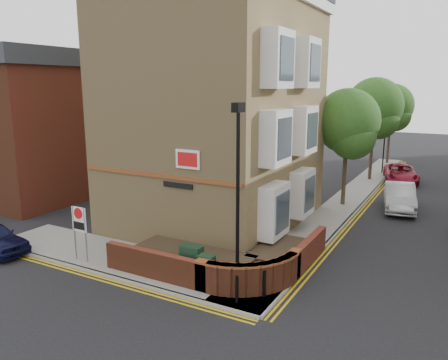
% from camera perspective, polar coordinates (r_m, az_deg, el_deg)
% --- Properties ---
extents(ground, '(120.00, 120.00, 0.00)m').
position_cam_1_polar(ground, '(15.23, -5.98, -14.93)').
color(ground, black).
rests_on(ground, ground).
extents(pavement_corner, '(13.00, 3.00, 0.12)m').
position_cam_1_polar(pavement_corner, '(18.27, -12.44, -10.18)').
color(pavement_corner, gray).
rests_on(pavement_corner, ground).
extents(pavement_main, '(2.00, 32.00, 0.12)m').
position_cam_1_polar(pavement_main, '(28.52, 16.19, -2.20)').
color(pavement_main, gray).
rests_on(pavement_main, ground).
extents(kerb_side, '(13.00, 0.15, 0.12)m').
position_cam_1_polar(kerb_side, '(17.27, -15.78, -11.71)').
color(kerb_side, gray).
rests_on(kerb_side, ground).
extents(kerb_main_near, '(0.15, 32.00, 0.12)m').
position_cam_1_polar(kerb_main_near, '(28.33, 18.15, -2.43)').
color(kerb_main_near, gray).
rests_on(kerb_main_near, ground).
extents(yellow_lines_side, '(13.00, 0.28, 0.01)m').
position_cam_1_polar(yellow_lines_side, '(17.13, -16.36, -12.15)').
color(yellow_lines_side, gold).
rests_on(yellow_lines_side, ground).
extents(yellow_lines_main, '(0.28, 32.00, 0.01)m').
position_cam_1_polar(yellow_lines_main, '(28.31, 18.64, -2.59)').
color(yellow_lines_main, gold).
rests_on(yellow_lines_main, ground).
extents(corner_building, '(8.95, 10.40, 13.60)m').
position_cam_1_polar(corner_building, '(21.86, -0.43, 10.38)').
color(corner_building, tan).
rests_on(corner_building, ground).
extents(garden_wall, '(6.80, 6.00, 1.20)m').
position_cam_1_polar(garden_wall, '(17.13, -1.11, -11.65)').
color(garden_wall, brown).
rests_on(garden_wall, ground).
extents(lamppost, '(0.25, 0.50, 6.30)m').
position_cam_1_polar(lamppost, '(14.22, 1.80, -2.40)').
color(lamppost, black).
rests_on(lamppost, pavement_corner).
extents(utility_cabinet_large, '(0.80, 0.45, 1.20)m').
position_cam_1_polar(utility_cabinet_large, '(16.05, -4.25, -10.58)').
color(utility_cabinet_large, '#15311C').
rests_on(utility_cabinet_large, pavement_corner).
extents(utility_cabinet_small, '(0.55, 0.40, 1.10)m').
position_cam_1_polar(utility_cabinet_small, '(15.45, -2.32, -11.71)').
color(utility_cabinet_small, '#15311C').
rests_on(utility_cabinet_small, pavement_corner).
extents(bollard_near, '(0.11, 0.11, 0.90)m').
position_cam_1_polar(bollard_near, '(14.35, 1.69, -14.10)').
color(bollard_near, black).
rests_on(bollard_near, pavement_corner).
extents(bollard_far, '(0.11, 0.11, 0.90)m').
position_cam_1_polar(bollard_far, '(14.77, 5.28, -13.34)').
color(bollard_far, black).
rests_on(bollard_far, pavement_corner).
extents(zone_sign, '(0.72, 0.07, 2.20)m').
position_cam_1_polar(zone_sign, '(18.07, -18.38, -5.44)').
color(zone_sign, slate).
rests_on(zone_sign, pavement_corner).
extents(side_building, '(6.40, 10.40, 9.00)m').
position_cam_1_polar(side_building, '(29.85, -21.38, 6.82)').
color(side_building, brown).
rests_on(side_building, ground).
extents(tree_near, '(3.64, 3.65, 6.70)m').
position_cam_1_polar(tree_near, '(25.87, 15.82, 6.83)').
color(tree_near, '#382B1E').
rests_on(tree_near, pavement_main).
extents(tree_mid, '(4.03, 4.03, 7.42)m').
position_cam_1_polar(tree_mid, '(33.66, 19.06, 8.62)').
color(tree_mid, '#382B1E').
rests_on(tree_mid, pavement_main).
extents(tree_far, '(3.81, 3.81, 7.00)m').
position_cam_1_polar(tree_far, '(41.56, 21.00, 8.66)').
color(tree_far, '#382B1E').
rests_on(tree_far, pavement_main).
extents(traffic_light_assembly, '(0.20, 0.16, 4.20)m').
position_cam_1_polar(traffic_light_assembly, '(36.70, 20.23, 4.99)').
color(traffic_light_assembly, black).
rests_on(traffic_light_assembly, pavement_main).
extents(silver_car_near, '(2.34, 4.72, 1.49)m').
position_cam_1_polar(silver_car_near, '(26.74, 21.96, -2.05)').
color(silver_car_near, '#9FA0A6').
rests_on(silver_car_near, ground).
extents(red_car_main, '(3.16, 5.02, 1.29)m').
position_cam_1_polar(red_car_main, '(34.48, 22.09, 0.82)').
color(red_car_main, maroon).
rests_on(red_car_main, ground).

